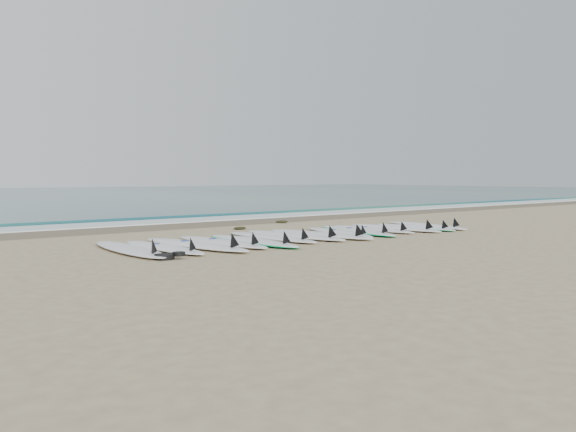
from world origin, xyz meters
TOP-DOWN VIEW (x-y plane):
  - ground at (0.00, 0.00)m, footprint 120.00×120.00m
  - wet_sand_band at (0.00, 4.10)m, footprint 120.00×1.80m
  - foam_band at (0.00, 5.50)m, footprint 120.00×1.40m
  - wave_crest at (0.00, 7.00)m, footprint 120.00×1.00m
  - surfboard_0 at (-3.95, -0.00)m, footprint 0.62×2.82m
  - surfboard_1 at (-3.37, -0.11)m, footprint 0.73×2.58m
  - surfboard_2 at (-2.75, -0.15)m, footprint 1.07×2.96m
  - surfboard_3 at (-2.14, -0.06)m, footprint 0.82×2.72m
  - surfboard_4 at (-1.56, -0.24)m, footprint 0.78×2.75m
  - surfboard_5 at (-0.88, 0.03)m, footprint 0.76×2.70m
  - surfboard_6 at (-0.29, 0.01)m, footprint 0.97×2.87m
  - surfboard_7 at (0.29, -0.14)m, footprint 1.03×2.93m
  - surfboard_8 at (0.94, -0.04)m, footprint 0.93×2.55m
  - surfboard_9 at (1.50, -0.03)m, footprint 1.07×2.82m
  - surfboard_10 at (2.11, 0.02)m, footprint 0.63×2.49m
  - surfboard_11 at (2.75, -0.10)m, footprint 0.75×2.72m
  - surfboard_12 at (3.34, -0.21)m, footprint 0.67×2.40m
  - surfboard_13 at (3.92, -0.13)m, footprint 0.84×2.71m
  - seaweed_near at (-0.17, 2.36)m, footprint 0.34×0.26m
  - seaweed_far at (1.81, 3.25)m, footprint 0.37×0.29m
  - leash_coil at (-3.81, -1.13)m, footprint 0.46×0.36m

SIDE VIEW (x-z plane):
  - ground at x=0.00m, z-range 0.00..0.00m
  - wet_sand_band at x=0.00m, z-range 0.00..0.01m
  - foam_band at x=0.00m, z-range 0.00..0.04m
  - seaweed_near at x=-0.17m, z-range 0.00..0.07m
  - seaweed_far at x=1.81m, z-range 0.00..0.07m
  - surfboard_12 at x=3.34m, z-range -0.11..0.20m
  - leash_coil at x=-3.81m, z-range -0.01..0.10m
  - wave_crest at x=0.00m, z-range 0.00..0.10m
  - surfboard_4 at x=-1.56m, z-range -0.12..0.22m
  - surfboard_9 at x=1.50m, z-range -0.12..0.23m
  - surfboard_10 at x=2.11m, z-range -0.10..0.21m
  - surfboard_8 at x=0.94m, z-range -0.10..0.22m
  - surfboard_1 at x=-3.37m, z-range -0.11..0.22m
  - surfboard_5 at x=-0.88m, z-range -0.11..0.23m
  - surfboard_13 at x=3.92m, z-range -0.11..0.23m
  - surfboard_3 at x=-2.14m, z-range -0.11..0.23m
  - surfboard_11 at x=2.75m, z-range -0.11..0.23m
  - surfboard_0 at x=-3.95m, z-range -0.12..0.24m
  - surfboard_6 at x=-0.29m, z-range -0.12..0.24m
  - surfboard_7 at x=0.29m, z-range -0.12..0.25m
  - surfboard_2 at x=-2.75m, z-range -0.12..0.25m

